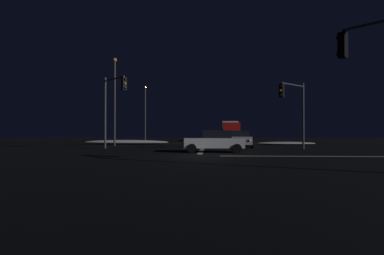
{
  "coord_description": "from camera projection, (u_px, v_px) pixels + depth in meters",
  "views": [
    {
      "loc": [
        0.72,
        -19.9,
        1.46
      ],
      "look_at": [
        -1.1,
        11.86,
        1.88
      ],
      "focal_mm": 30.61,
      "sensor_mm": 36.0,
      "label": 1
    }
  ],
  "objects": [
    {
      "name": "streetlamp_left_near",
      "position": [
        115.0,
        95.0,
        34.33
      ],
      "size": [
        0.44,
        0.44,
        9.24
      ],
      "color": "#424247",
      "rests_on": "ground"
    },
    {
      "name": "ground",
      "position": [
        199.0,
        157.0,
        19.89
      ],
      "size": [
        120.0,
        120.0,
        0.1
      ],
      "primitive_type": "cube",
      "color": "black"
    },
    {
      "name": "centre_line_ns",
      "position": [
        205.0,
        144.0,
        39.72
      ],
      "size": [
        22.0,
        0.15,
        0.01
      ],
      "color": "yellow",
      "rests_on": "ground"
    },
    {
      "name": "snow_bank_right_curb",
      "position": [
        286.0,
        143.0,
        36.17
      ],
      "size": [
        6.36,
        1.5,
        0.36
      ],
      "color": "white",
      "rests_on": "ground"
    },
    {
      "name": "sedan_white_crossing",
      "position": [
        215.0,
        141.0,
        23.37
      ],
      "size": [
        4.33,
        2.02,
        1.57
      ],
      "color": "silver",
      "rests_on": "ground"
    },
    {
      "name": "sedan_orange",
      "position": [
        237.0,
        138.0,
        36.46
      ],
      "size": [
        2.02,
        4.33,
        1.57
      ],
      "color": "#C66014",
      "rests_on": "ground"
    },
    {
      "name": "streetlamp_left_far",
      "position": [
        145.0,
        109.0,
        50.3
      ],
      "size": [
        0.44,
        0.44,
        8.55
      ],
      "color": "#424247",
      "rests_on": "ground"
    },
    {
      "name": "sedan_black",
      "position": [
        231.0,
        137.0,
        42.41
      ],
      "size": [
        2.02,
        4.33,
        1.57
      ],
      "color": "black",
      "rests_on": "ground"
    },
    {
      "name": "crosswalk_bar_east",
      "position": [
        340.0,
        156.0,
        19.41
      ],
      "size": [
        14.15,
        0.4,
        0.01
      ],
      "color": "white",
      "rests_on": "ground"
    },
    {
      "name": "sedan_silver",
      "position": [
        240.0,
        139.0,
        30.59
      ],
      "size": [
        2.02,
        4.33,
        1.57
      ],
      "color": "#B7B7BC",
      "rests_on": "ground"
    },
    {
      "name": "snow_bank_left_curb",
      "position": [
        126.0,
        142.0,
        37.78
      ],
      "size": [
        9.83,
        1.5,
        0.52
      ],
      "color": "white",
      "rests_on": "ground"
    },
    {
      "name": "traffic_signal_ne",
      "position": [
        294.0,
        103.0,
        27.11
      ],
      "size": [
        2.64,
        2.64,
        5.65
      ],
      "color": "#4C4C51",
      "rests_on": "ground"
    },
    {
      "name": "box_truck",
      "position": [
        230.0,
        130.0,
        50.32
      ],
      "size": [
        2.68,
        8.28,
        3.08
      ],
      "color": "red",
      "rests_on": "ground"
    },
    {
      "name": "stop_line_north",
      "position": [
        202.0,
        149.0,
        28.14
      ],
      "size": [
        0.35,
        14.15,
        0.01
      ],
      "color": "white",
      "rests_on": "ground"
    },
    {
      "name": "traffic_signal_nw",
      "position": [
        113.0,
        99.0,
        28.05
      ],
      "size": [
        2.64,
        2.64,
        6.3
      ],
      "color": "#4C4C51",
      "rests_on": "ground"
    }
  ]
}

